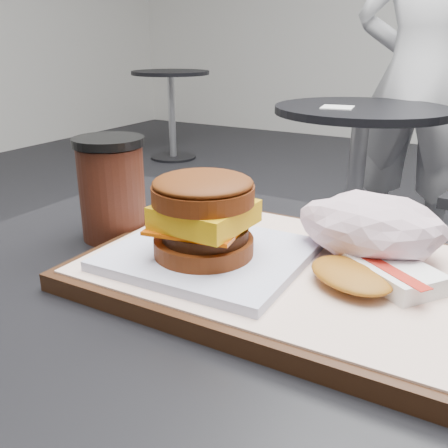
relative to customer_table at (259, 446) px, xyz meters
The scene contains 10 objects.
customer_table is the anchor object (origin of this frame).
serving_tray 0.20m from the customer_table, 97.11° to the left, with size 0.38×0.28×0.02m.
breakfast_sandwich 0.25m from the customer_table, behind, with size 0.19×0.17×0.09m.
hash_brown 0.24m from the customer_table, 22.79° to the left, with size 0.14×0.13×0.02m.
crumpled_wrapper 0.27m from the customer_table, 54.15° to the left, with size 0.15×0.11×0.06m, color silver, non-canonical shape.
coffee_cup 0.34m from the customer_table, 168.02° to the left, with size 0.08×0.08×0.12m.
neighbor_table 1.69m from the customer_table, 101.98° to the left, with size 0.70×0.70×0.75m.
napkin 1.62m from the customer_table, 105.21° to the left, with size 0.12×0.12×0.00m, color white.
patron 2.13m from the customer_table, 96.01° to the left, with size 0.61×0.40×1.67m, color silver.
bg_table_mid 4.00m from the customer_table, 126.87° to the left, with size 0.66×0.66×0.75m.
Camera 1 is at (0.18, -0.39, 1.00)m, focal length 40.00 mm.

